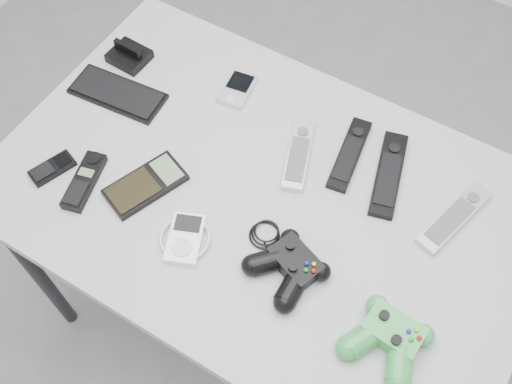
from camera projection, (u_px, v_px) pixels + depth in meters
The scene contains 15 objects.
floor at pixel (272, 291), 2.01m from camera, with size 3.50×3.50×0.00m, color slate.
desk at pixel (264, 209), 1.35m from camera, with size 1.17×0.75×0.78m.
pda_keyboard at pixel (118, 93), 1.43m from camera, with size 0.23×0.10×0.01m, color black.
dock_bracket at pixel (128, 53), 1.48m from camera, with size 0.09×0.08×0.05m, color black.
pda at pixel (237, 89), 1.44m from camera, with size 0.07×0.10×0.02m, color #BCBBC3.
remote_silver_a at pixel (299, 154), 1.34m from camera, with size 0.05×0.19×0.02m, color #BCBBC3.
remote_black_a at pixel (350, 154), 1.34m from camera, with size 0.05×0.20×0.02m, color black.
remote_black_b at pixel (389, 174), 1.31m from camera, with size 0.05×0.22×0.02m, color black.
remote_silver_b at pixel (455, 217), 1.26m from camera, with size 0.05×0.21×0.02m, color #B2B3B9.
mobile_phone at pixel (52, 168), 1.32m from camera, with size 0.04×0.10×0.02m, color black.
cordless_handset at pixel (84, 181), 1.30m from camera, with size 0.05×0.15×0.02m, color black.
calculator at pixel (145, 184), 1.30m from camera, with size 0.09×0.17×0.02m, color black.
mp3_player at pixel (185, 238), 1.23m from camera, with size 0.11×0.11×0.02m, color white.
controller_black at pixel (290, 266), 1.18m from camera, with size 0.24×0.15×0.05m, color black, non-canonical shape.
controller_green at pixel (389, 338), 1.11m from camera, with size 0.15×0.16×0.05m, color #22802F, non-canonical shape.
Camera 1 is at (0.34, -0.67, 1.90)m, focal length 42.00 mm.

